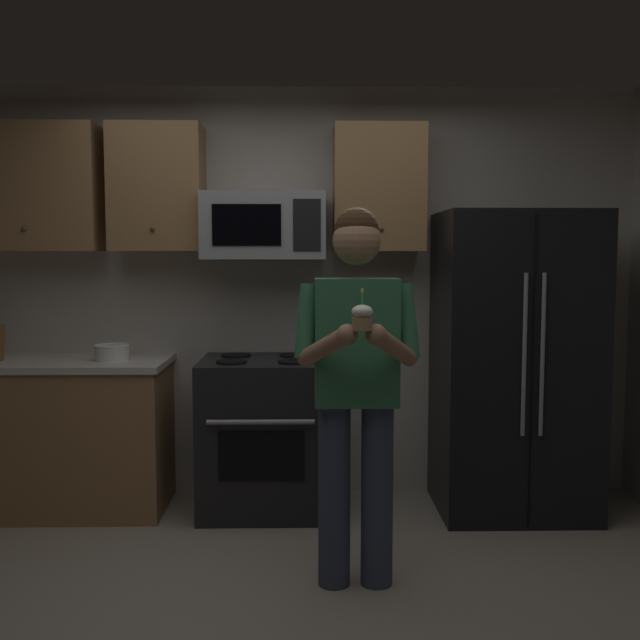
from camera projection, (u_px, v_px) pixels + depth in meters
The scene contains 10 objects.
ground_plane at pixel (283, 617), 3.16m from camera, with size 6.00×6.00×0.00m, color #9E9384.
wall_back at pixel (290, 293), 4.79m from camera, with size 4.40×0.10×2.60m, color beige.
oven_range at pixel (264, 434), 4.47m from camera, with size 0.76×0.70×0.93m.
microwave at pixel (264, 226), 4.48m from camera, with size 0.74×0.41×0.40m.
refrigerator at pixel (514, 363), 4.42m from camera, with size 0.90×0.75×1.80m.
cabinet_row_upper at pixel (170, 188), 4.50m from camera, with size 2.78×0.36×0.76m.
counter_left at pixel (50, 435), 4.46m from camera, with size 1.44×0.66×0.92m.
bowl_large_white at pixel (112, 352), 4.39m from camera, with size 0.21×0.21×0.10m.
person at pixel (356, 375), 3.38m from camera, with size 0.60×0.48×1.76m.
cupcake at pixel (362, 317), 3.03m from camera, with size 0.09×0.09×0.17m.
Camera 1 is at (0.10, -3.04, 1.55)m, focal length 41.43 mm.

